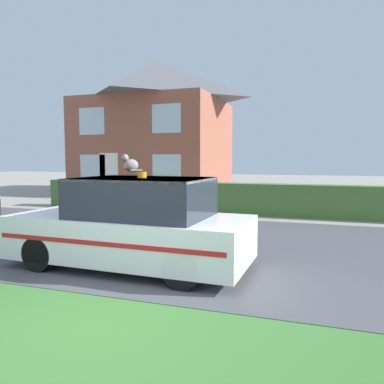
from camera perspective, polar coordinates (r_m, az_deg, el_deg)
ground_plane at (r=4.57m, az=-14.02°, el=-18.52°), size 80.00×80.00×0.00m
road_strip at (r=8.07m, az=1.67°, el=-7.91°), size 28.00×6.71×0.01m
lawn_verge at (r=4.28m, az=-16.99°, el=-20.24°), size 28.00×2.08×0.01m
garden_hedge at (r=12.57m, az=4.88°, el=-0.92°), size 13.54×0.63×1.02m
police_car at (r=6.33m, az=-8.93°, el=-4.98°), size 4.04×1.78×1.59m
cat at (r=6.42m, az=-9.45°, el=4.22°), size 0.36×0.26×0.31m
house_left at (r=20.91m, az=-5.50°, el=10.03°), size 7.45×6.77×7.11m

